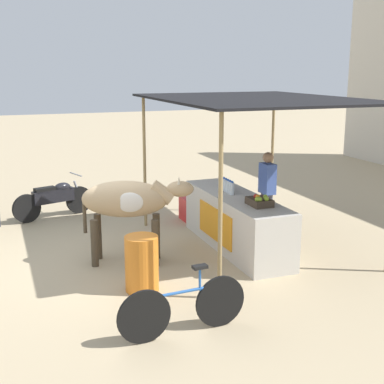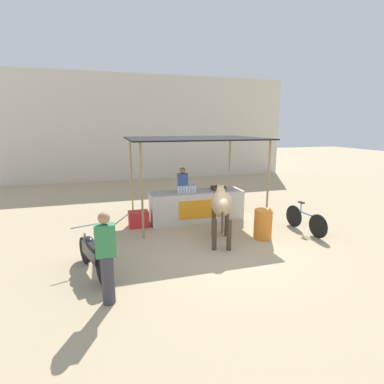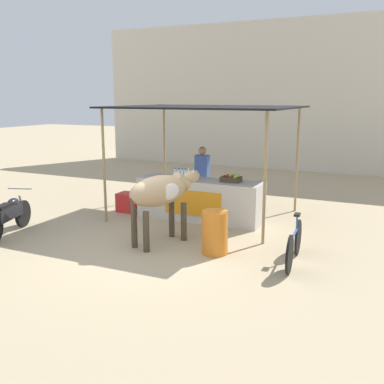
% 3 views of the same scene
% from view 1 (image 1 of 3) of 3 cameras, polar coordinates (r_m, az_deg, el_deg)
% --- Properties ---
extents(ground_plane, '(60.00, 60.00, 0.00)m').
position_cam_1_polar(ground_plane, '(9.02, -8.19, -7.47)').
color(ground_plane, tan).
extents(stall_counter, '(3.00, 0.82, 0.96)m').
position_cam_1_polar(stall_counter, '(9.54, 4.71, -3.18)').
color(stall_counter, beige).
rests_on(stall_counter, ground).
extents(stall_awning, '(4.20, 3.20, 2.65)m').
position_cam_1_polar(stall_awning, '(9.31, 6.66, 9.31)').
color(stall_awning, black).
rests_on(stall_awning, ground).
extents(water_bottle_row, '(0.61, 0.07, 0.25)m').
position_cam_1_polar(water_bottle_row, '(9.68, 3.65, 0.71)').
color(water_bottle_row, silver).
rests_on(water_bottle_row, stall_counter).
extents(fruit_crate, '(0.44, 0.32, 0.18)m').
position_cam_1_polar(fruit_crate, '(8.76, 7.22, -1.00)').
color(fruit_crate, '#3F3326').
rests_on(fruit_crate, stall_counter).
extents(vendor_behind_counter, '(0.34, 0.22, 1.65)m').
position_cam_1_polar(vendor_behind_counter, '(10.01, 7.99, -0.30)').
color(vendor_behind_counter, '#383842').
rests_on(vendor_behind_counter, ground).
extents(cooler_box, '(0.60, 0.44, 0.48)m').
position_cam_1_polar(cooler_box, '(11.25, 0.13, -1.87)').
color(cooler_box, red).
rests_on(cooler_box, ground).
extents(water_barrel, '(0.49, 0.49, 0.82)m').
position_cam_1_polar(water_barrel, '(7.78, -5.38, -7.61)').
color(water_barrel, orange).
rests_on(water_barrel, ground).
extents(cow, '(0.97, 1.83, 1.44)m').
position_cam_1_polar(cow, '(8.71, -6.73, -1.05)').
color(cow, tan).
rests_on(cow, ground).
extents(motorcycle_parked, '(0.76, 1.73, 0.90)m').
position_cam_1_polar(motorcycle_parked, '(11.81, -14.47, -0.63)').
color(motorcycle_parked, black).
rests_on(motorcycle_parked, ground).
extents(bicycle_leaning, '(0.16, 1.66, 0.85)m').
position_cam_1_polar(bicycle_leaning, '(6.56, -0.89, -12.20)').
color(bicycle_leaning, black).
rests_on(bicycle_leaning, ground).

